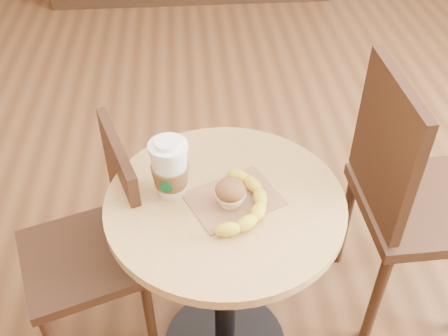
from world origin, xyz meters
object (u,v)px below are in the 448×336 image
cafe_table (225,254)px  coffee_cup (170,170)px  chair_right (409,195)px  muffin (230,193)px  banana (243,201)px  chair_left (98,243)px

cafe_table → coffee_cup: coffee_cup is taller
chair_right → muffin: size_ratio=11.75×
muffin → banana: muffin is taller
coffee_cup → muffin: bearing=-8.9°
coffee_cup → banana: (0.19, -0.08, -0.06)m
chair_right → muffin: bearing=106.0°
banana → muffin: bearing=178.1°
chair_right → coffee_cup: 0.84m
muffin → banana: bearing=-20.6°
chair_left → banana: chair_left is taller
chair_right → chair_left: bearing=91.4°
chair_left → muffin: (0.41, -0.14, 0.32)m
cafe_table → muffin: (0.01, -0.02, 0.27)m
cafe_table → chair_right: bearing=15.9°
chair_left → banana: bearing=52.3°
coffee_cup → banana: bearing=-8.6°
muffin → chair_left: bearing=161.2°
cafe_table → chair_right: 0.66m
chair_left → chair_right: chair_right is taller
muffin → chair_right: bearing=17.7°
chair_left → banana: 0.56m
chair_right → muffin: (-0.62, -0.20, 0.24)m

